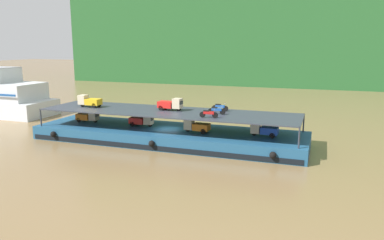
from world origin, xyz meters
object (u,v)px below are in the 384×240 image
object	(u,v)px
mini_truck_lower_fore	(264,130)
mini_truck_lower_mid	(196,126)
motorcycle_upper_stbd	(220,107)
mini_truck_upper_stern	(89,101)
mini_truck_upper_mid	(171,104)
mini_truck_lower_aft	(142,120)
motorcycle_upper_centre	(216,110)
cargo_barge	(168,135)
motorcycle_upper_port	(209,114)
mini_truck_lower_stern	(88,116)

from	to	relation	value
mini_truck_lower_fore	mini_truck_lower_mid	bearing A→B (deg)	-174.96
mini_truck_lower_fore	motorcycle_upper_stbd	xyz separation A→B (m)	(-5.22, 2.03, 1.74)
mini_truck_lower_fore	mini_truck_upper_stern	size ratio (longest dim) A/B	1.02
mini_truck_upper_mid	mini_truck_lower_aft	bearing A→B (deg)	-175.21
mini_truck_lower_aft	mini_truck_lower_mid	world-z (taller)	same
mini_truck_lower_fore	motorcycle_upper_centre	bearing A→B (deg)	-178.58
mini_truck_lower_mid	motorcycle_upper_stbd	bearing A→B (deg)	55.11
cargo_barge	mini_truck_lower_aft	xyz separation A→B (m)	(-3.38, 0.40, 1.44)
mini_truck_upper_mid	motorcycle_upper_port	xyz separation A→B (m)	(5.29, -2.82, -0.26)
motorcycle_upper_port	motorcycle_upper_centre	bearing A→B (deg)	84.30
mini_truck_lower_mid	motorcycle_upper_port	xyz separation A→B (m)	(1.84, -1.65, 1.74)
cargo_barge	motorcycle_upper_stbd	distance (m)	6.63
motorcycle_upper_centre	motorcycle_upper_stbd	distance (m)	2.16
mini_truck_upper_mid	motorcycle_upper_centre	xyz separation A→B (m)	(5.51, -0.67, -0.26)
motorcycle_upper_centre	motorcycle_upper_stbd	size ratio (longest dim) A/B	1.00
mini_truck_lower_fore	motorcycle_upper_stbd	distance (m)	5.87
mini_truck_lower_stern	mini_truck_upper_mid	bearing A→B (deg)	1.97
cargo_barge	mini_truck_lower_mid	size ratio (longest dim) A/B	11.00
mini_truck_upper_mid	motorcycle_upper_stbd	distance (m)	5.50
mini_truck_upper_stern	motorcycle_upper_port	distance (m)	15.35
mini_truck_lower_fore	motorcycle_upper_port	bearing A→B (deg)	-156.49
mini_truck_lower_stern	mini_truck_lower_fore	size ratio (longest dim) A/B	0.99
motorcycle_upper_stbd	mini_truck_lower_aft	bearing A→B (deg)	-168.61
mini_truck_lower_stern	mini_truck_upper_mid	xyz separation A→B (m)	(10.71, 0.37, 2.00)
mini_truck_lower_aft	motorcycle_upper_centre	xyz separation A→B (m)	(8.99, -0.38, 1.74)
mini_truck_upper_stern	mini_truck_lower_mid	bearing A→B (deg)	-0.61
mini_truck_upper_stern	motorcycle_upper_centre	distance (m)	15.46
mini_truck_lower_mid	mini_truck_upper_stern	bearing A→B (deg)	179.39
mini_truck_lower_fore	motorcycle_upper_stbd	size ratio (longest dim) A/B	1.47
mini_truck_lower_stern	mini_truck_lower_mid	bearing A→B (deg)	-3.25
mini_truck_upper_mid	motorcycle_upper_stbd	world-z (taller)	mini_truck_upper_mid
cargo_barge	motorcycle_upper_stbd	xyz separation A→B (m)	(5.40, 2.17, 3.18)
mini_truck_lower_aft	mini_truck_lower_fore	world-z (taller)	same
cargo_barge	mini_truck_lower_stern	world-z (taller)	mini_truck_lower_stern
mini_truck_lower_mid	motorcycle_upper_port	world-z (taller)	motorcycle_upper_port
mini_truck_upper_mid	mini_truck_upper_stern	bearing A→B (deg)	-174.08
motorcycle_upper_centre	mini_truck_lower_fore	bearing A→B (deg)	1.42
mini_truck_lower_fore	motorcycle_upper_centre	world-z (taller)	motorcycle_upper_centre
mini_truck_lower_mid	mini_truck_lower_aft	bearing A→B (deg)	172.75
mini_truck_lower_mid	mini_truck_lower_stern	bearing A→B (deg)	176.75
mini_truck_upper_mid	motorcycle_upper_centre	distance (m)	5.55
mini_truck_lower_stern	mini_truck_lower_aft	distance (m)	7.23
mini_truck_lower_aft	mini_truck_lower_mid	bearing A→B (deg)	-7.25
cargo_barge	mini_truck_lower_fore	bearing A→B (deg)	0.78
mini_truck_lower_stern	mini_truck_lower_aft	size ratio (longest dim) A/B	0.99
motorcycle_upper_stbd	cargo_barge	bearing A→B (deg)	-158.11
mini_truck_lower_mid	mini_truck_lower_fore	size ratio (longest dim) A/B	0.99
cargo_barge	motorcycle_upper_port	bearing A→B (deg)	-21.55
mini_truck_lower_fore	motorcycle_upper_port	xyz separation A→B (m)	(-5.23, -2.27, 1.74)
mini_truck_lower_stern	motorcycle_upper_port	world-z (taller)	motorcycle_upper_port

